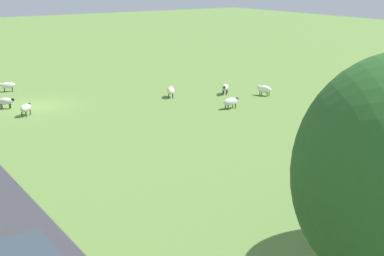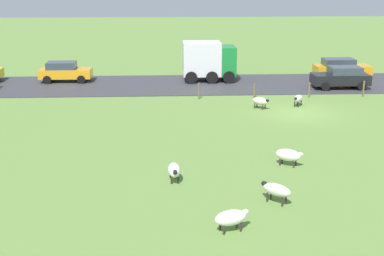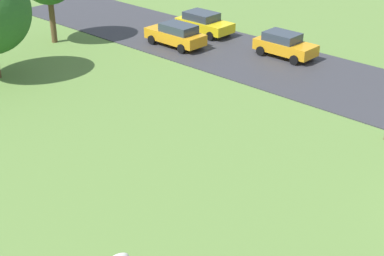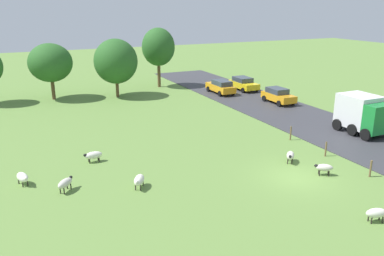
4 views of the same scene
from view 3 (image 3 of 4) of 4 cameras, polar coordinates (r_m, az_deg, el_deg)
The scene contains 3 objects.
car_1 at distance 43.19m, azimuth 1.18°, elevation 10.47°, with size 2.16×4.35×1.57m.
car_2 at distance 40.30m, azimuth -1.61°, elevation 9.32°, with size 1.98×4.49×1.61m.
car_4 at distance 38.65m, azimuth 9.22°, elevation 8.22°, with size 2.01×4.11×1.60m.
Camera 3 is at (-19.93, -3.85, 12.68)m, focal length 53.43 mm.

